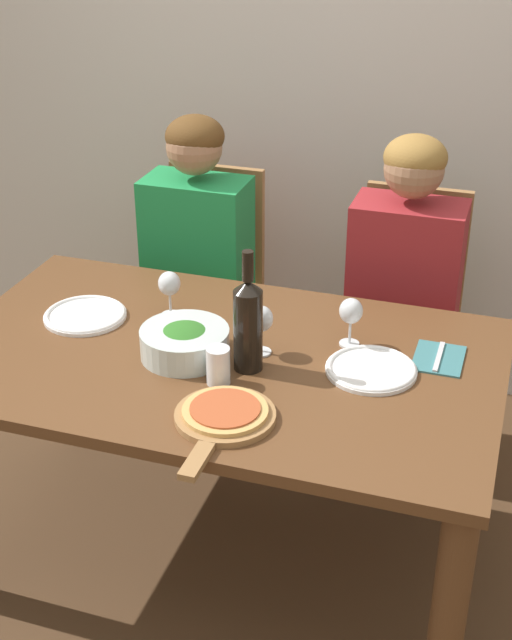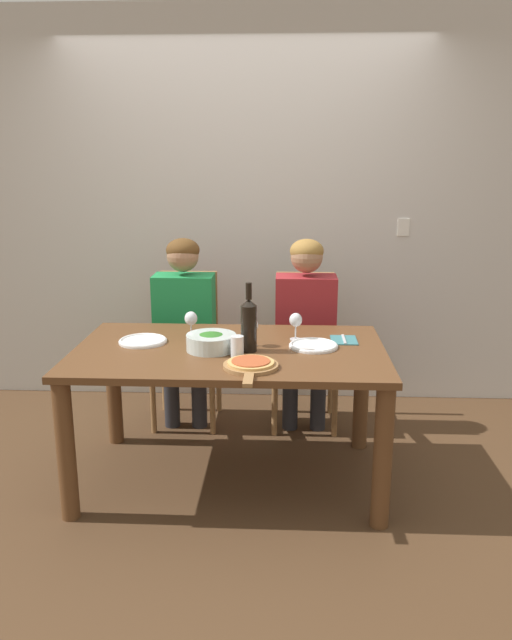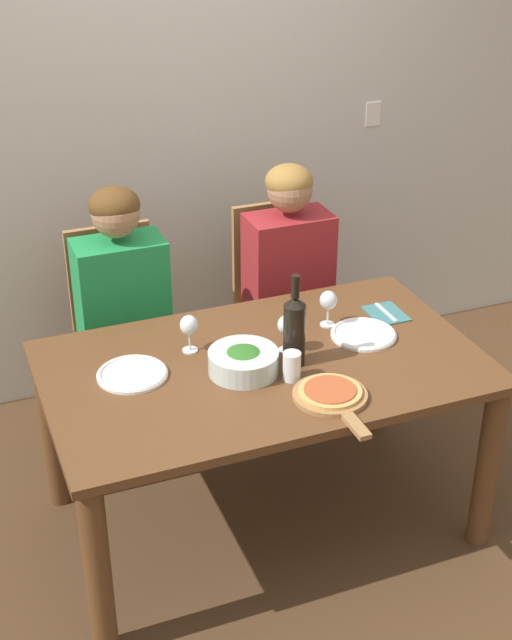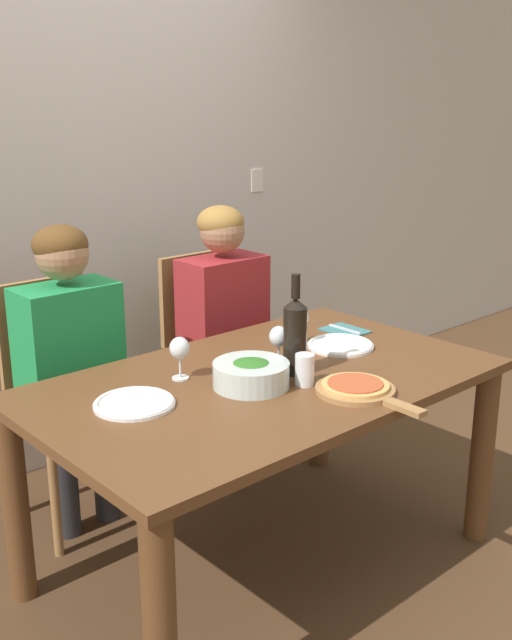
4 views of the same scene
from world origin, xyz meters
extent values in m
plane|color=#4C331E|center=(0.00, 0.00, 0.00)|extent=(40.00, 40.00, 0.00)
cube|color=silver|center=(0.00, 1.29, 1.35)|extent=(10.00, 0.05, 2.70)
cube|color=white|center=(1.10, 1.26, 1.25)|extent=(0.08, 0.01, 0.12)
cube|color=brown|center=(0.00, 0.00, 0.73)|extent=(1.62, 0.97, 0.04)
cylinder|color=brown|center=(-0.75, -0.43, 0.36)|extent=(0.09, 0.09, 0.71)
cylinder|color=brown|center=(0.75, -0.43, 0.36)|extent=(0.09, 0.09, 0.71)
cylinder|color=brown|center=(-0.75, 0.43, 0.36)|extent=(0.09, 0.09, 0.71)
cylinder|color=brown|center=(0.75, 0.43, 0.36)|extent=(0.09, 0.09, 0.71)
cube|color=#9E7042|center=(-0.35, 0.76, 0.44)|extent=(0.42, 0.42, 0.04)
cube|color=#9E7042|center=(-0.35, 0.95, 0.72)|extent=(0.38, 0.03, 0.52)
cylinder|color=#9E7042|center=(-0.54, 0.57, 0.21)|extent=(0.04, 0.04, 0.42)
cylinder|color=#9E7042|center=(-0.16, 0.57, 0.21)|extent=(0.04, 0.04, 0.42)
cylinder|color=#9E7042|center=(-0.54, 0.95, 0.21)|extent=(0.04, 0.04, 0.42)
cylinder|color=#9E7042|center=(-0.16, 0.95, 0.21)|extent=(0.04, 0.04, 0.42)
cube|color=#9E7042|center=(0.42, 0.76, 0.44)|extent=(0.42, 0.42, 0.04)
cube|color=#9E7042|center=(0.42, 0.95, 0.72)|extent=(0.38, 0.03, 0.52)
cylinder|color=#9E7042|center=(0.23, 0.57, 0.21)|extent=(0.04, 0.04, 0.42)
cylinder|color=#9E7042|center=(0.61, 0.57, 0.21)|extent=(0.04, 0.04, 0.42)
cylinder|color=#9E7042|center=(0.23, 0.95, 0.21)|extent=(0.04, 0.04, 0.42)
cylinder|color=#9E7042|center=(0.61, 0.95, 0.21)|extent=(0.04, 0.04, 0.42)
cylinder|color=#28282D|center=(-0.44, 0.68, 0.23)|extent=(0.10, 0.10, 0.46)
cylinder|color=#28282D|center=(-0.26, 0.68, 0.23)|extent=(0.10, 0.10, 0.46)
cube|color=#1E8C47|center=(-0.35, 0.74, 0.73)|extent=(0.38, 0.22, 0.54)
cylinder|color=#1E8C47|center=(-0.55, 0.49, 0.58)|extent=(0.07, 0.31, 0.14)
cylinder|color=#1E8C47|center=(-0.15, 0.49, 0.58)|extent=(0.07, 0.31, 0.14)
sphere|color=#9E7051|center=(-0.35, 0.74, 1.12)|extent=(0.20, 0.20, 0.20)
ellipsoid|color=#563819|center=(-0.35, 0.75, 1.16)|extent=(0.21, 0.21, 0.15)
cylinder|color=#28282D|center=(0.33, 0.68, 0.23)|extent=(0.10, 0.10, 0.46)
cylinder|color=#28282D|center=(0.51, 0.68, 0.23)|extent=(0.10, 0.10, 0.46)
cube|color=maroon|center=(0.42, 0.74, 0.73)|extent=(0.38, 0.22, 0.54)
cylinder|color=maroon|center=(0.22, 0.49, 0.58)|extent=(0.07, 0.31, 0.14)
cylinder|color=maroon|center=(0.62, 0.49, 0.58)|extent=(0.07, 0.31, 0.14)
sphere|color=#9E7051|center=(0.42, 0.74, 1.12)|extent=(0.20, 0.20, 0.20)
ellipsoid|color=olive|center=(0.42, 0.75, 1.16)|extent=(0.21, 0.21, 0.15)
cylinder|color=black|center=(0.10, -0.04, 0.87)|extent=(0.08, 0.08, 0.24)
cone|color=black|center=(0.10, -0.04, 1.01)|extent=(0.08, 0.08, 0.03)
cylinder|color=black|center=(0.10, -0.04, 1.07)|extent=(0.03, 0.03, 0.09)
cylinder|color=silver|center=(-0.09, -0.03, 0.79)|extent=(0.26, 0.26, 0.08)
ellipsoid|color=#2D6B23|center=(-0.09, -0.03, 0.80)|extent=(0.21, 0.21, 0.09)
cylinder|color=white|center=(-0.48, 0.09, 0.76)|extent=(0.26, 0.26, 0.01)
torus|color=white|center=(-0.48, 0.09, 0.76)|extent=(0.25, 0.25, 0.02)
cylinder|color=white|center=(0.44, 0.04, 0.76)|extent=(0.26, 0.26, 0.01)
torus|color=white|center=(0.44, 0.04, 0.76)|extent=(0.25, 0.25, 0.02)
cylinder|color=#9E7042|center=(0.13, -0.30, 0.76)|extent=(0.26, 0.26, 0.02)
cube|color=#9E7042|center=(0.13, -0.50, 0.76)|extent=(0.04, 0.14, 0.02)
cylinder|color=tan|center=(0.13, -0.30, 0.77)|extent=(0.22, 0.22, 0.01)
cylinder|color=#AD4C28|center=(0.13, -0.30, 0.78)|extent=(0.18, 0.18, 0.01)
cylinder|color=silver|center=(-0.23, 0.18, 0.75)|extent=(0.06, 0.06, 0.01)
cylinder|color=silver|center=(-0.23, 0.18, 0.79)|extent=(0.01, 0.01, 0.07)
ellipsoid|color=silver|center=(-0.23, 0.18, 0.86)|extent=(0.07, 0.07, 0.08)
ellipsoid|color=maroon|center=(-0.23, 0.18, 0.85)|extent=(0.06, 0.06, 0.03)
cylinder|color=silver|center=(0.35, 0.17, 0.75)|extent=(0.06, 0.06, 0.01)
cylinder|color=silver|center=(0.35, 0.17, 0.79)|extent=(0.01, 0.01, 0.07)
ellipsoid|color=silver|center=(0.35, 0.17, 0.86)|extent=(0.07, 0.07, 0.08)
ellipsoid|color=maroon|center=(0.35, 0.17, 0.85)|extent=(0.06, 0.06, 0.03)
cylinder|color=silver|center=(0.11, 0.05, 0.75)|extent=(0.06, 0.06, 0.01)
cylinder|color=silver|center=(0.11, 0.05, 0.79)|extent=(0.01, 0.01, 0.07)
ellipsoid|color=silver|center=(0.11, 0.05, 0.86)|extent=(0.07, 0.07, 0.08)
ellipsoid|color=maroon|center=(0.11, 0.05, 0.85)|extent=(0.06, 0.06, 0.03)
cylinder|color=silver|center=(0.05, -0.14, 0.80)|extent=(0.07, 0.07, 0.11)
cube|color=#387075|center=(0.61, 0.17, 0.75)|extent=(0.14, 0.18, 0.01)
cube|color=silver|center=(0.61, 0.17, 0.76)|extent=(0.01, 0.17, 0.01)
camera|label=1|loc=(0.79, -2.09, 2.05)|focal=50.00mm
camera|label=2|loc=(0.29, -3.11, 1.71)|focal=35.00mm
camera|label=3|loc=(-1.06, -2.63, 2.46)|focal=50.00mm
camera|label=4|loc=(-1.64, -1.79, 1.68)|focal=42.00mm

